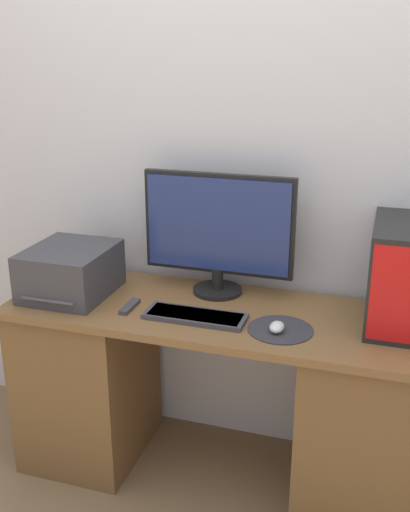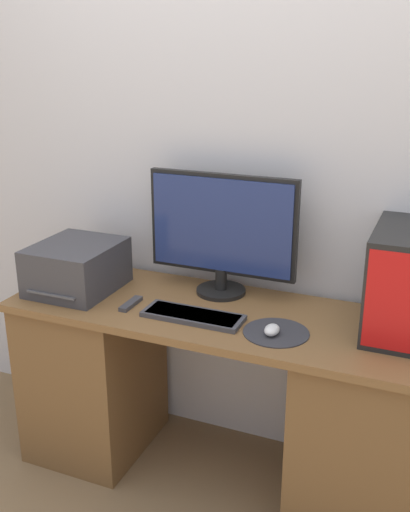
% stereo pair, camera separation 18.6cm
% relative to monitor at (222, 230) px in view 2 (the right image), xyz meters
% --- Properties ---
extents(wall_back, '(6.40, 0.05, 2.70)m').
position_rel_monitor_xyz_m(wall_back, '(0.05, 0.16, 0.34)').
color(wall_back, silver).
rests_on(wall_back, ground_plane).
extents(desk, '(1.61, 0.55, 0.74)m').
position_rel_monitor_xyz_m(desk, '(0.05, -0.17, -0.62)').
color(desk, brown).
rests_on(desk, ground_plane).
extents(monitor, '(0.60, 0.20, 0.48)m').
position_rel_monitor_xyz_m(monitor, '(0.00, 0.00, 0.00)').
color(monitor, black).
rests_on(monitor, desk).
extents(keyboard, '(0.37, 0.13, 0.02)m').
position_rel_monitor_xyz_m(keyboard, '(-0.01, -0.27, -0.25)').
color(keyboard, '#3D3D42').
rests_on(keyboard, desk).
extents(mousepad, '(0.23, 0.23, 0.00)m').
position_rel_monitor_xyz_m(mousepad, '(0.31, -0.26, -0.26)').
color(mousepad, '#2D2D33').
rests_on(mousepad, desk).
extents(mouse, '(0.05, 0.08, 0.03)m').
position_rel_monitor_xyz_m(mouse, '(0.30, -0.29, -0.24)').
color(mouse, silver).
rests_on(mouse, mousepad).
extents(computer_tower, '(0.21, 0.41, 0.37)m').
position_rel_monitor_xyz_m(computer_tower, '(0.69, -0.07, -0.08)').
color(computer_tower, black).
rests_on(computer_tower, desk).
extents(printer, '(0.31, 0.36, 0.19)m').
position_rel_monitor_xyz_m(printer, '(-0.55, -0.19, -0.17)').
color(printer, '#38383D').
rests_on(printer, desk).
extents(remote_control, '(0.03, 0.13, 0.02)m').
position_rel_monitor_xyz_m(remote_control, '(-0.27, -0.26, -0.26)').
color(remote_control, '#38383D').
rests_on(remote_control, desk).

